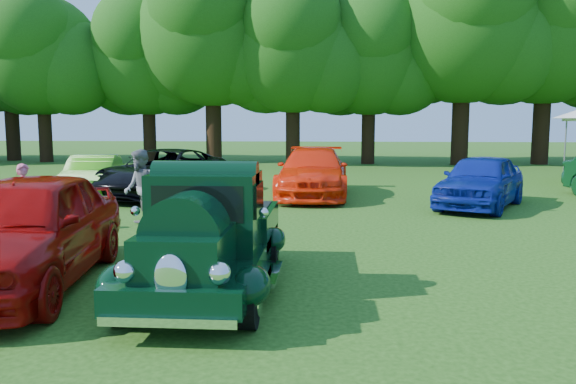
# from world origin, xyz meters

# --- Properties ---
(ground) EXTENTS (120.00, 120.00, 0.00)m
(ground) POSITION_xyz_m (0.00, 0.00, 0.00)
(ground) COLOR #1F4510
(ground) RESTS_ON ground
(hero_pickup) EXTENTS (2.01, 4.32, 1.69)m
(hero_pickup) POSITION_xyz_m (0.07, -0.72, 0.73)
(hero_pickup) COLOR black
(hero_pickup) RESTS_ON ground
(red_convertible) EXTENTS (2.59, 5.07, 1.65)m
(red_convertible) POSITION_xyz_m (-2.66, -0.68, 0.83)
(red_convertible) COLOR #9A0806
(red_convertible) RESTS_ON ground
(back_car_lime) EXTENTS (2.19, 4.19, 1.31)m
(back_car_lime) POSITION_xyz_m (-5.68, 8.83, 0.66)
(back_car_lime) COLOR #40A516
(back_car_lime) RESTS_ON ground
(back_car_black) EXTENTS (3.74, 5.86, 1.51)m
(back_car_black) POSITION_xyz_m (-3.49, 9.17, 0.75)
(back_car_black) COLOR black
(back_car_black) RESTS_ON ground
(back_car_orange) EXTENTS (2.26, 5.34, 1.54)m
(back_car_orange) POSITION_xyz_m (1.25, 9.45, 0.77)
(back_car_orange) COLOR #F52708
(back_car_orange) RESTS_ON ground
(back_car_blue) EXTENTS (3.61, 4.68, 1.49)m
(back_car_blue) POSITION_xyz_m (5.95, 7.47, 0.74)
(back_car_blue) COLOR navy
(back_car_blue) RESTS_ON ground
(spectator_pink) EXTENTS (0.64, 0.57, 1.48)m
(spectator_pink) POSITION_xyz_m (-4.81, 3.21, 0.74)
(spectator_pink) COLOR #D2567F
(spectator_pink) RESTS_ON ground
(spectator_grey) EXTENTS (1.01, 1.08, 1.76)m
(spectator_grey) POSITION_xyz_m (-2.50, 3.96, 0.88)
(spectator_grey) COLOR slate
(spectator_grey) RESTS_ON ground
(tree_line) EXTENTS (61.70, 10.27, 11.76)m
(tree_line) POSITION_xyz_m (0.37, 23.77, 6.81)
(tree_line) COLOR #301E10
(tree_line) RESTS_ON ground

